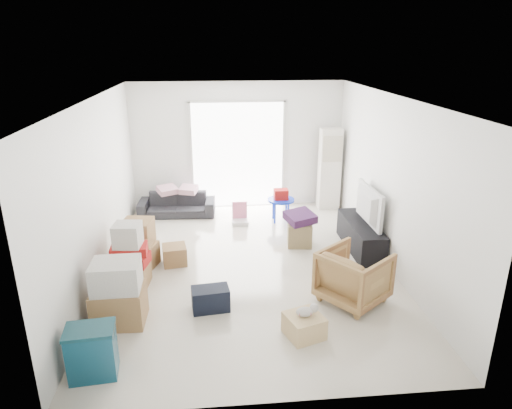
{
  "coord_description": "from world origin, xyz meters",
  "views": [
    {
      "loc": [
        -0.53,
        -6.64,
        3.45
      ],
      "look_at": [
        0.13,
        0.2,
        1.0
      ],
      "focal_mm": 32.0,
      "sensor_mm": 36.0,
      "label": 1
    }
  ],
  "objects_px": {
    "storage_bins": "(92,352)",
    "kids_table": "(281,198)",
    "ottoman": "(299,234)",
    "sofa": "(177,201)",
    "wood_crate": "(304,326)",
    "ac_tower": "(329,169)",
    "tv_console": "(361,236)",
    "armchair": "(354,274)",
    "television": "(362,219)"
  },
  "relations": [
    {
      "from": "sofa",
      "to": "ottoman",
      "type": "height_order",
      "value": "sofa"
    },
    {
      "from": "armchair",
      "to": "tv_console",
      "type": "bearing_deg",
      "value": -59.16
    },
    {
      "from": "ac_tower",
      "to": "armchair",
      "type": "bearing_deg",
      "value": -98.76
    },
    {
      "from": "ac_tower",
      "to": "sofa",
      "type": "xyz_separation_m",
      "value": [
        -3.28,
        -0.15,
        -0.57
      ]
    },
    {
      "from": "ac_tower",
      "to": "sofa",
      "type": "relative_size",
      "value": 1.11
    },
    {
      "from": "tv_console",
      "to": "ottoman",
      "type": "xyz_separation_m",
      "value": [
        -1.04,
        0.27,
        -0.04
      ]
    },
    {
      "from": "tv_console",
      "to": "storage_bins",
      "type": "relative_size",
      "value": 2.5
    },
    {
      "from": "ac_tower",
      "to": "tv_console",
      "type": "bearing_deg",
      "value": -88.67
    },
    {
      "from": "storage_bins",
      "to": "ottoman",
      "type": "relative_size",
      "value": 1.41
    },
    {
      "from": "ac_tower",
      "to": "ottoman",
      "type": "height_order",
      "value": "ac_tower"
    },
    {
      "from": "tv_console",
      "to": "wood_crate",
      "type": "relative_size",
      "value": 3.53
    },
    {
      "from": "storage_bins",
      "to": "ottoman",
      "type": "height_order",
      "value": "storage_bins"
    },
    {
      "from": "armchair",
      "to": "ottoman",
      "type": "distance_m",
      "value": 1.99
    },
    {
      "from": "television",
      "to": "armchair",
      "type": "xyz_separation_m",
      "value": [
        -0.64,
        -1.66,
        -0.15
      ]
    },
    {
      "from": "tv_console",
      "to": "armchair",
      "type": "relative_size",
      "value": 1.78
    },
    {
      "from": "sofa",
      "to": "kids_table",
      "type": "height_order",
      "value": "kids_table"
    },
    {
      "from": "ac_tower",
      "to": "tv_console",
      "type": "height_order",
      "value": "ac_tower"
    },
    {
      "from": "storage_bins",
      "to": "ac_tower",
      "type": "bearing_deg",
      "value": 52.66
    },
    {
      "from": "kids_table",
      "to": "tv_console",
      "type": "bearing_deg",
      "value": -50.64
    },
    {
      "from": "ac_tower",
      "to": "television",
      "type": "xyz_separation_m",
      "value": [
        0.05,
        -2.16,
        -0.3
      ]
    },
    {
      "from": "television",
      "to": "storage_bins",
      "type": "height_order",
      "value": "television"
    },
    {
      "from": "wood_crate",
      "to": "ac_tower",
      "type": "bearing_deg",
      "value": 72.63
    },
    {
      "from": "ac_tower",
      "to": "kids_table",
      "type": "xyz_separation_m",
      "value": [
        -1.15,
        -0.69,
        -0.39
      ]
    },
    {
      "from": "storage_bins",
      "to": "armchair",
      "type": "bearing_deg",
      "value": 20.58
    },
    {
      "from": "ottoman",
      "to": "wood_crate",
      "type": "bearing_deg",
      "value": -99.37
    },
    {
      "from": "sofa",
      "to": "storage_bins",
      "type": "relative_size",
      "value": 2.64
    },
    {
      "from": "storage_bins",
      "to": "kids_table",
      "type": "xyz_separation_m",
      "value": [
        2.7,
        4.35,
        0.18
      ]
    },
    {
      "from": "kids_table",
      "to": "armchair",
      "type": "bearing_deg",
      "value": -79.79
    },
    {
      "from": "sofa",
      "to": "storage_bins",
      "type": "bearing_deg",
      "value": -93.58
    },
    {
      "from": "wood_crate",
      "to": "armchair",
      "type": "bearing_deg",
      "value": 41.5
    },
    {
      "from": "ac_tower",
      "to": "television",
      "type": "height_order",
      "value": "ac_tower"
    },
    {
      "from": "storage_bins",
      "to": "kids_table",
      "type": "distance_m",
      "value": 5.12
    },
    {
      "from": "sofa",
      "to": "kids_table",
      "type": "distance_m",
      "value": 2.2
    },
    {
      "from": "kids_table",
      "to": "ottoman",
      "type": "bearing_deg",
      "value": -82.12
    },
    {
      "from": "kids_table",
      "to": "wood_crate",
      "type": "height_order",
      "value": "kids_table"
    },
    {
      "from": "armchair",
      "to": "storage_bins",
      "type": "distance_m",
      "value": 3.49
    },
    {
      "from": "television",
      "to": "sofa",
      "type": "distance_m",
      "value": 3.89
    },
    {
      "from": "ac_tower",
      "to": "sofa",
      "type": "bearing_deg",
      "value": -177.38
    },
    {
      "from": "sofa",
      "to": "wood_crate",
      "type": "relative_size",
      "value": 3.73
    },
    {
      "from": "tv_console",
      "to": "kids_table",
      "type": "relative_size",
      "value": 2.23
    },
    {
      "from": "ottoman",
      "to": "television",
      "type": "bearing_deg",
      "value": -14.67
    },
    {
      "from": "kids_table",
      "to": "wood_crate",
      "type": "xyz_separation_m",
      "value": [
        -0.28,
        -3.87,
        -0.34
      ]
    },
    {
      "from": "armchair",
      "to": "storage_bins",
      "type": "xyz_separation_m",
      "value": [
        -3.26,
        -1.22,
        -0.12
      ]
    },
    {
      "from": "ac_tower",
      "to": "ottoman",
      "type": "distance_m",
      "value": 2.23
    },
    {
      "from": "sofa",
      "to": "wood_crate",
      "type": "bearing_deg",
      "value": -64.18
    },
    {
      "from": "tv_console",
      "to": "ottoman",
      "type": "bearing_deg",
      "value": 165.33
    },
    {
      "from": "tv_console",
      "to": "sofa",
      "type": "bearing_deg",
      "value": 148.85
    },
    {
      "from": "ac_tower",
      "to": "storage_bins",
      "type": "height_order",
      "value": "ac_tower"
    },
    {
      "from": "television",
      "to": "storage_bins",
      "type": "distance_m",
      "value": 4.86
    },
    {
      "from": "ac_tower",
      "to": "storage_bins",
      "type": "xyz_separation_m",
      "value": [
        -3.85,
        -5.05,
        -0.58
      ]
    }
  ]
}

